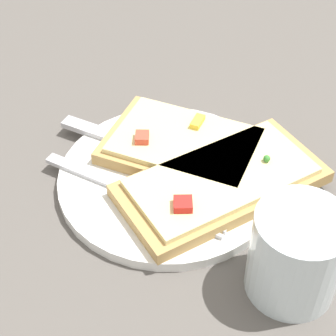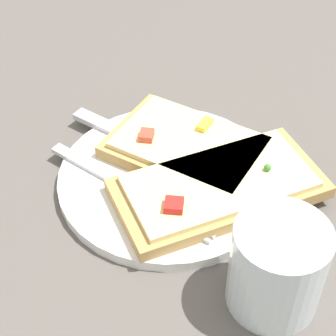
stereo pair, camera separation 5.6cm
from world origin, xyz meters
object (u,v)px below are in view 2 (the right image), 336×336
Objects in this scene: drinking_glass at (274,269)px; plate at (168,179)px; pizza_slice_main at (219,187)px; pizza_slice_corner at (189,147)px; fork at (139,193)px; knife at (134,139)px.

plate is at bearing -1.15° from drinking_glass.
pizza_slice_main and pizza_slice_corner have the same top height.
fork is 1.00× the size of pizza_slice_corner.
drinking_glass is at bearing -39.46° from pizza_slice_corner.
drinking_glass is (-0.12, 0.03, 0.02)m from pizza_slice_main.
plate is at bearing -20.41° from knife.
fork is 2.31× the size of drinking_glass.
knife is (0.08, -0.04, 0.00)m from fork.
drinking_glass is at bearing -95.80° from pizza_slice_main.
plate is 0.17m from drinking_glass.
fork is 0.91× the size of pizza_slice_main.
fork is at bearing 158.27° from pizza_slice_main.
pizza_slice_corner is 2.30× the size of drinking_glass.
drinking_glass is at bearing -8.37° from fork.
pizza_slice_main is at bearing -150.23° from plate.
fork is 0.17m from drinking_glass.
pizza_slice_corner is at bearing -12.33° from drinking_glass.
knife is (0.07, 0.00, 0.01)m from plate.
plate is 2.64× the size of drinking_glass.
plate is 1.15× the size of pizza_slice_corner.
fork is 0.08m from knife.
fork is 0.08m from pizza_slice_corner.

